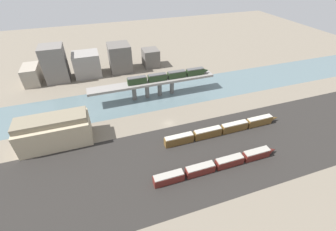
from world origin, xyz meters
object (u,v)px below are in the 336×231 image
at_px(train_yard_mid, 224,129).
at_px(train_yard_near, 219,164).
at_px(train_on_bridge, 169,76).
at_px(warehouse_building, 55,131).

bearing_deg(train_yard_mid, train_yard_near, -125.15).
height_order(train_yard_near, train_yard_mid, train_yard_mid).
bearing_deg(train_on_bridge, train_yard_near, -90.45).
bearing_deg(warehouse_building, train_yard_mid, -13.73).
height_order(train_yard_near, warehouse_building, warehouse_building).
distance_m(train_on_bridge, train_yard_near, 58.45).
relative_size(train_yard_mid, warehouse_building, 2.04).
bearing_deg(train_yard_near, warehouse_building, 149.25).
relative_size(train_yard_near, train_yard_mid, 0.90).
xyz_separation_m(train_yard_near, warehouse_building, (-57.32, 34.11, 4.43)).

